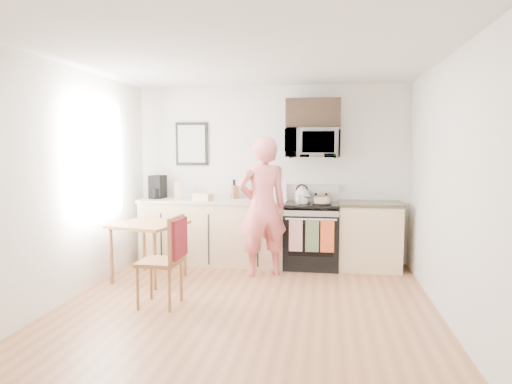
# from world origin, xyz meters

# --- Properties ---
(floor) EXTENTS (4.60, 4.60, 0.00)m
(floor) POSITION_xyz_m (0.00, 0.00, 0.00)
(floor) COLOR brown
(floor) RESTS_ON ground
(back_wall) EXTENTS (4.00, 0.04, 2.60)m
(back_wall) POSITION_xyz_m (0.00, 2.30, 1.30)
(back_wall) COLOR white
(back_wall) RESTS_ON floor
(front_wall) EXTENTS (4.00, 0.04, 2.60)m
(front_wall) POSITION_xyz_m (0.00, -2.30, 1.30)
(front_wall) COLOR white
(front_wall) RESTS_ON floor
(left_wall) EXTENTS (0.04, 4.60, 2.60)m
(left_wall) POSITION_xyz_m (-2.00, 0.00, 1.30)
(left_wall) COLOR white
(left_wall) RESTS_ON floor
(right_wall) EXTENTS (0.04, 4.60, 2.60)m
(right_wall) POSITION_xyz_m (2.00, 0.00, 1.30)
(right_wall) COLOR white
(right_wall) RESTS_ON floor
(ceiling) EXTENTS (4.00, 4.60, 0.04)m
(ceiling) POSITION_xyz_m (0.00, 0.00, 2.60)
(ceiling) COLOR silver
(ceiling) RESTS_ON back_wall
(window) EXTENTS (0.06, 1.40, 1.50)m
(window) POSITION_xyz_m (-1.96, 0.80, 1.55)
(window) COLOR white
(window) RESTS_ON left_wall
(cabinet_left) EXTENTS (2.10, 0.60, 0.90)m
(cabinet_left) POSITION_xyz_m (-0.80, 2.00, 0.45)
(cabinet_left) COLOR #D7BA8A
(cabinet_left) RESTS_ON floor
(countertop_left) EXTENTS (2.14, 0.64, 0.04)m
(countertop_left) POSITION_xyz_m (-0.80, 2.00, 0.92)
(countertop_left) COLOR beige
(countertop_left) RESTS_ON cabinet_left
(cabinet_right) EXTENTS (0.84, 0.60, 0.90)m
(cabinet_right) POSITION_xyz_m (1.43, 2.00, 0.45)
(cabinet_right) COLOR #D7BA8A
(cabinet_right) RESTS_ON floor
(countertop_right) EXTENTS (0.88, 0.64, 0.04)m
(countertop_right) POSITION_xyz_m (1.43, 2.00, 0.92)
(countertop_right) COLOR black
(countertop_right) RESTS_ON cabinet_right
(range) EXTENTS (0.76, 0.70, 1.16)m
(range) POSITION_xyz_m (0.63, 1.98, 0.44)
(range) COLOR black
(range) RESTS_ON floor
(microwave) EXTENTS (0.76, 0.51, 0.42)m
(microwave) POSITION_xyz_m (0.63, 2.08, 1.76)
(microwave) COLOR #B0B0B5
(microwave) RESTS_ON back_wall
(upper_cabinet) EXTENTS (0.76, 0.35, 0.40)m
(upper_cabinet) POSITION_xyz_m (0.63, 2.12, 2.18)
(upper_cabinet) COLOR black
(upper_cabinet) RESTS_ON back_wall
(wall_art) EXTENTS (0.50, 0.04, 0.65)m
(wall_art) POSITION_xyz_m (-1.20, 2.28, 1.75)
(wall_art) COLOR black
(wall_art) RESTS_ON back_wall
(wall_trivet) EXTENTS (0.20, 0.02, 0.20)m
(wall_trivet) POSITION_xyz_m (0.05, 2.28, 1.30)
(wall_trivet) COLOR #A3140D
(wall_trivet) RESTS_ON back_wall
(person) EXTENTS (0.79, 0.68, 1.83)m
(person) POSITION_xyz_m (0.00, 1.45, 0.92)
(person) COLOR #C34035
(person) RESTS_ON floor
(dining_table) EXTENTS (0.84, 0.84, 0.74)m
(dining_table) POSITION_xyz_m (-1.41, 1.02, 0.66)
(dining_table) COLOR brown
(dining_table) RESTS_ON floor
(chair) EXTENTS (0.47, 0.43, 0.98)m
(chair) POSITION_xyz_m (-0.79, 0.11, 0.63)
(chair) COLOR brown
(chair) RESTS_ON floor
(knife_block) EXTENTS (0.14, 0.15, 0.20)m
(knife_block) POSITION_xyz_m (-0.51, 2.17, 1.04)
(knife_block) COLOR brown
(knife_block) RESTS_ON countertop_left
(utensil_crock) EXTENTS (0.11, 0.11, 0.33)m
(utensil_crock) POSITION_xyz_m (-0.24, 2.14, 1.07)
(utensil_crock) COLOR #A3140D
(utensil_crock) RESTS_ON countertop_left
(fruit_bowl) EXTENTS (0.24, 0.24, 0.09)m
(fruit_bowl) POSITION_xyz_m (-0.96, 2.11, 0.98)
(fruit_bowl) COLOR silver
(fruit_bowl) RESTS_ON countertop_left
(milk_carton) EXTENTS (0.13, 0.13, 0.25)m
(milk_carton) POSITION_xyz_m (-1.34, 1.98, 1.07)
(milk_carton) COLOR tan
(milk_carton) RESTS_ON countertop_left
(coffee_maker) EXTENTS (0.22, 0.30, 0.34)m
(coffee_maker) POSITION_xyz_m (-1.67, 2.03, 1.10)
(coffee_maker) COLOR black
(coffee_maker) RESTS_ON countertop_left
(bread_bag) EXTENTS (0.32, 0.24, 0.11)m
(bread_bag) POSITION_xyz_m (-0.90, 1.78, 0.99)
(bread_bag) COLOR tan
(bread_bag) RESTS_ON countertop_left
(cake) EXTENTS (0.27, 0.27, 0.09)m
(cake) POSITION_xyz_m (0.77, 1.83, 0.97)
(cake) COLOR black
(cake) RESTS_ON range
(kettle) EXTENTS (0.20, 0.20, 0.25)m
(kettle) POSITION_xyz_m (0.48, 2.06, 1.03)
(kettle) COLOR silver
(kettle) RESTS_ON range
(pot) EXTENTS (0.23, 0.36, 0.11)m
(pot) POSITION_xyz_m (0.50, 1.86, 0.98)
(pot) COLOR #B0B0B5
(pot) RESTS_ON range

